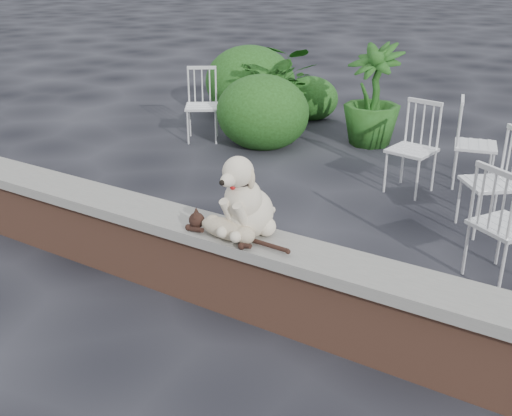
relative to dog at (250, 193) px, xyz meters
The scene contains 13 objects.
ground 0.89m from the dog, 16.12° to the right, with size 60.00×60.00×0.00m, color black.
brick_wall 0.65m from the dog, 16.12° to the right, with size 6.00×0.30×0.50m, color brown.
capstone 0.37m from the dog, 16.12° to the right, with size 6.20×0.40×0.08m, color slate.
dog is the anchor object (origin of this frame).
cat 0.27m from the dog, 118.07° to the right, with size 0.94×0.23×0.16m, color tan, non-canonical shape.
chair_a 4.16m from the dog, 131.32° to the left, with size 0.56×0.56×0.94m, color white, non-canonical shape.
chair_e 3.38m from the dog, 77.68° to the left, with size 0.56×0.56×0.94m, color white, non-canonical shape.
chair_d 2.50m from the dog, 63.32° to the left, with size 0.56×0.56×0.94m, color white, non-canonical shape.
chair_c 1.99m from the dog, 43.65° to the left, with size 0.56×0.56×0.94m, color white, non-canonical shape.
chair_b 2.80m from the dog, 85.80° to the left, with size 0.56×0.56×0.94m, color white, non-canonical shape.
potted_plant_a 4.69m from the dog, 117.07° to the left, with size 1.06×0.92×1.18m, color #1C4012.
potted_plant_b 4.19m from the dog, 100.83° to the left, with size 0.72×0.72×1.29m, color #1C4012.
shrubbery 4.86m from the dog, 120.72° to the left, with size 2.27×2.48×1.10m.
Camera 1 is at (1.86, -3.11, 2.38)m, focal length 42.87 mm.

